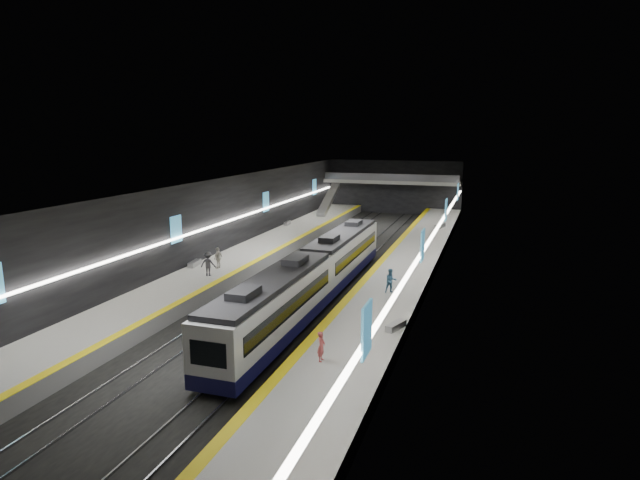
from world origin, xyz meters
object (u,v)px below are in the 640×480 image
(bench_left_far, at_px, (287,223))
(passenger_right_a, at_px, (321,347))
(bench_right_far, at_px, (440,226))
(passenger_left_a, at_px, (218,258))
(bench_left_near, at_px, (195,264))
(bench_right_near, at_px, (396,326))
(escalator, at_px, (329,200))
(passenger_left_b, at_px, (208,264))
(passenger_right_b, at_px, (391,281))
(train, at_px, (314,275))

(bench_left_far, distance_m, passenger_right_a, 39.91)
(bench_right_far, xyz_separation_m, passenger_left_a, (-15.74, -25.13, 0.65))
(bench_left_near, bearing_deg, bench_right_near, -34.06)
(bench_left_far, bearing_deg, escalator, 74.70)
(bench_right_near, distance_m, passenger_right_a, 6.20)
(bench_left_near, height_order, passenger_left_b, passenger_left_b)
(passenger_left_b, bearing_deg, passenger_right_a, 129.79)
(escalator, height_order, bench_right_far, escalator)
(bench_left_near, distance_m, passenger_right_b, 17.54)
(escalator, bearing_deg, bench_left_far, -100.69)
(bench_left_far, xyz_separation_m, bench_right_near, (19.00, -30.95, -0.00))
(bench_right_near, distance_m, passenger_right_b, 7.19)
(bench_left_near, relative_size, passenger_right_a, 1.18)
(bench_left_far, bearing_deg, passenger_right_a, -70.63)
(bench_left_far, relative_size, passenger_left_b, 0.86)
(escalator, xyz_separation_m, bench_left_far, (-2.00, -10.60, -1.69))
(train, relative_size, bench_left_far, 17.66)
(escalator, relative_size, bench_left_near, 4.41)
(bench_left_near, relative_size, passenger_left_a, 1.01)
(bench_right_near, height_order, passenger_left_b, passenger_left_b)
(escalator, bearing_deg, passenger_left_b, -88.78)
(passenger_right_a, xyz_separation_m, passenger_right_b, (1.14, 12.49, 0.10))
(bench_right_near, xyz_separation_m, bench_right_far, (-0.93, 34.44, 0.04))
(train, bearing_deg, passenger_left_a, 159.86)
(passenger_left_a, bearing_deg, passenger_right_b, 88.07)
(escalator, bearing_deg, passenger_left_a, -89.41)
(train, distance_m, passenger_right_b, 5.50)
(passenger_right_a, height_order, passenger_left_b, passenger_left_b)
(escalator, distance_m, passenger_right_b, 37.85)
(bench_left_far, xyz_separation_m, passenger_right_b, (17.36, -23.98, 0.66))
(passenger_left_a, bearing_deg, escalator, -172.47)
(bench_right_near, bearing_deg, bench_right_far, 112.08)
(train, relative_size, bench_right_far, 15.01)
(passenger_right_a, bearing_deg, passenger_left_a, 41.80)
(bench_right_near, relative_size, passenger_right_b, 0.97)
(escalator, height_order, passenger_left_b, escalator)
(bench_left_near, bearing_deg, passenger_left_b, -49.13)
(passenger_left_a, bearing_deg, bench_right_near, 67.74)
(escalator, distance_m, bench_right_near, 44.92)
(bench_left_near, distance_m, passenger_left_a, 2.43)
(passenger_right_a, bearing_deg, train, 19.19)
(escalator, bearing_deg, passenger_right_b, -66.04)
(bench_right_near, relative_size, passenger_left_b, 0.86)
(bench_right_near, relative_size, passenger_right_a, 1.09)
(bench_right_far, xyz_separation_m, passenger_left_b, (-15.34, -27.47, 0.74))
(bench_left_far, height_order, passenger_right_a, passenger_right_a)
(passenger_right_b, distance_m, passenger_left_a, 15.21)
(train, distance_m, bench_left_far, 27.91)
(train, height_order, bench_right_far, train)
(bench_left_near, bearing_deg, passenger_left_a, -9.37)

